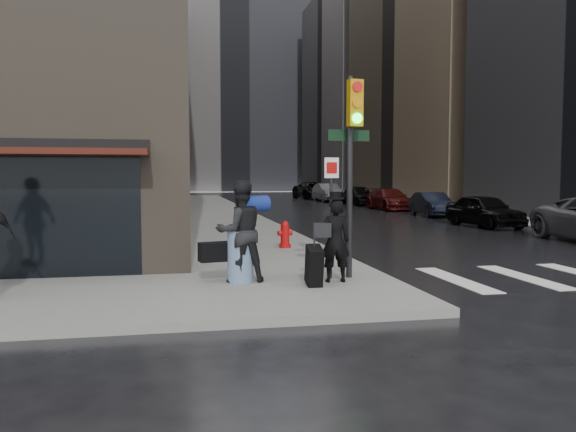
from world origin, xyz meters
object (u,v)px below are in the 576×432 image
object	(u,v)px
fire_hydrant	(285,236)
man_jeans	(240,231)
parked_car_6	(313,190)
parked_car_4	(359,195)
parked_car_3	(389,199)
parked_car_1	(485,211)
man_overcoat	(331,244)
traffic_light	(350,149)
parked_car_5	(328,192)
parked_car_2	(432,205)

from	to	relation	value
fire_hydrant	man_jeans	bearing A→B (deg)	-110.15
fire_hydrant	parked_car_6	bearing A→B (deg)	75.29
parked_car_4	parked_car_3	bearing A→B (deg)	-92.69
parked_car_1	parked_car_4	distance (m)	19.21
man_overcoat	fire_hydrant	distance (m)	5.43
traffic_light	fire_hydrant	bearing A→B (deg)	86.59
man_overcoat	parked_car_1	world-z (taller)	man_overcoat
fire_hydrant	parked_car_6	xyz separation A→B (m)	(10.10, 38.47, 0.34)
parked_car_5	man_jeans	bearing A→B (deg)	-108.52
parked_car_1	traffic_light	bearing A→B (deg)	-134.31
man_jeans	parked_car_3	world-z (taller)	man_jeans
fire_hydrant	parked_car_5	bearing A→B (deg)	72.82
traffic_light	parked_car_5	distance (m)	38.35
man_overcoat	parked_car_1	size ratio (longest dim) A/B	0.42
man_jeans	parked_car_4	world-z (taller)	man_jeans
parked_car_2	parked_car_6	world-z (taller)	parked_car_6
man_jeans	parked_car_1	world-z (taller)	man_jeans
man_overcoat	parked_car_3	xyz separation A→B (m)	(10.82, 24.69, -0.18)
man_overcoat	parked_car_6	distance (m)	45.07
parked_car_4	parked_car_5	size ratio (longest dim) A/B	0.93
man_jeans	parked_car_5	size ratio (longest dim) A/B	0.40
parked_car_4	man_jeans	bearing A→B (deg)	-114.88
parked_car_2	parked_car_4	xyz separation A→B (m)	(0.03, 12.80, 0.11)
parked_car_4	parked_car_6	world-z (taller)	parked_car_6
traffic_light	parked_car_5	size ratio (longest dim) A/B	0.82
parked_car_2	fire_hydrant	bearing A→B (deg)	-124.20
man_jeans	traffic_light	bearing A→B (deg)	167.91
parked_car_5	man_overcoat	bearing A→B (deg)	-105.95
man_jeans	parked_car_3	xyz separation A→B (m)	(12.52, 24.29, -0.42)
parked_car_3	parked_car_4	world-z (taller)	parked_car_4
fire_hydrant	parked_car_1	size ratio (longest dim) A/B	0.18
man_overcoat	parked_car_6	size ratio (longest dim) A/B	0.30
parked_car_6	parked_car_1	bearing A→B (deg)	-94.12
parked_car_4	parked_car_6	size ratio (longest dim) A/B	0.75
man_jeans	parked_car_4	distance (m)	33.15
parked_car_5	parked_car_2	bearing A→B (deg)	-88.74
man_jeans	parked_car_2	size ratio (longest dim) A/B	0.49
man_overcoat	traffic_light	distance (m)	1.95
fire_hydrant	parked_car_2	size ratio (longest dim) A/B	0.19
traffic_light	man_overcoat	bearing A→B (deg)	-148.77
parked_car_5	fire_hydrant	bearing A→B (deg)	-108.11
parked_car_1	parked_car_4	world-z (taller)	parked_car_4
parked_car_1	parked_car_5	xyz separation A→B (m)	(-0.12, 25.60, 0.09)
fire_hydrant	parked_car_5	xyz separation A→B (m)	(9.92, 32.07, 0.31)
parked_car_3	parked_car_4	distance (m)	6.40
parked_car_1	parked_car_3	distance (m)	12.81
man_overcoat	parked_car_5	size ratio (longest dim) A/B	0.36
man_jeans	parked_car_2	bearing A→B (deg)	-136.94
parked_car_5	parked_car_6	size ratio (longest dim) A/B	0.81
man_jeans	parked_car_6	world-z (taller)	man_jeans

